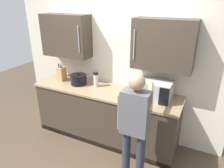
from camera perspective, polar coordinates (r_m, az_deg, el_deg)
The scene contains 8 objects.
ground_plane at distance 3.44m, azimuth -8.74°, elevation -21.43°, with size 9.71×9.71×0.00m, color #4C3D2D.
back_wall_tiled at distance 3.60m, azimuth 0.49°, elevation 8.43°, with size 3.83×0.44×2.79m.
counter_unit at distance 3.72m, azimuth -1.76°, elevation -8.18°, with size 2.52×0.69×0.94m.
microwave_oven at distance 3.22m, azimuth 11.01°, elevation -1.55°, with size 0.51×0.70×0.29m.
thermos_flask at distance 3.59m, azimuth -4.37°, elevation 1.21°, with size 0.09×0.09×0.25m.
stock_pot at distance 3.74m, azimuth -9.03°, elevation 1.24°, with size 0.38×0.28×0.21m.
knife_block at distance 3.97m, azimuth -13.48°, elevation 2.72°, with size 0.11×0.15×0.32m.
person_figure at distance 2.65m, azimuth 6.19°, elevation -10.25°, with size 0.44×0.56×1.59m.
Camera 1 is at (1.51, -1.97, 2.38)m, focal length 33.70 mm.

